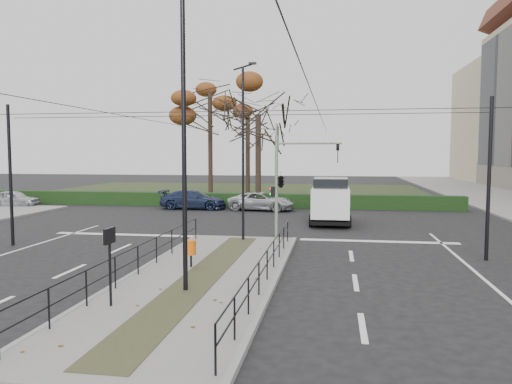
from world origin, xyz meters
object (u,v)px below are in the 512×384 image
at_px(streetlamp_median_near, 185,126).
at_px(rust_tree, 210,93).
at_px(traffic_light, 283,179).
at_px(parked_car_third, 193,199).
at_px(streetlamp_median_far, 243,151).
at_px(parked_car_fourth, 261,201).
at_px(white_van, 330,200).
at_px(bare_tree_center, 248,119).
at_px(bare_tree_near, 258,121).
at_px(info_panel, 109,245).
at_px(parked_car_first, 14,199).
at_px(litter_bin, 191,248).

relative_size(streetlamp_median_near, rust_tree, 0.70).
bearing_deg(rust_tree, streetlamp_median_near, -76.92).
xyz_separation_m(traffic_light, parked_car_third, (-7.62, 12.22, -2.13)).
distance_m(streetlamp_median_near, rust_tree, 35.45).
xyz_separation_m(streetlamp_median_far, parked_car_fourth, (-1.05, 12.56, -3.42)).
bearing_deg(white_van, rust_tree, 121.67).
bearing_deg(streetlamp_median_near, bare_tree_center, 97.11).
bearing_deg(bare_tree_near, parked_car_third, -137.36).
distance_m(parked_car_fourth, bare_tree_center, 15.51).
xyz_separation_m(traffic_light, bare_tree_center, (-6.07, 25.78, 4.40)).
xyz_separation_m(traffic_light, streetlamp_median_far, (-1.67, -0.42, 1.24)).
bearing_deg(white_van, streetlamp_median_near, -104.19).
distance_m(info_panel, streetlamp_median_far, 10.27).
relative_size(parked_car_first, white_van, 0.76).
bearing_deg(info_panel, white_van, 72.50).
bearing_deg(traffic_light, white_van, 72.45).
height_order(info_panel, parked_car_first, info_panel).
height_order(bare_tree_center, bare_tree_near, bare_tree_center).
bearing_deg(litter_bin, parked_car_fourth, 90.78).
bearing_deg(litter_bin, traffic_light, 66.99).
distance_m(streetlamp_median_far, rust_tree, 27.75).
relative_size(info_panel, streetlamp_median_far, 0.26).
bearing_deg(bare_tree_center, parked_car_first, -135.58).
xyz_separation_m(parked_car_third, white_van, (9.67, -5.76, 0.65)).
relative_size(info_panel, bare_tree_near, 0.22).
bearing_deg(litter_bin, rust_tree, 103.01).
relative_size(streetlamp_median_far, bare_tree_center, 0.75).
bearing_deg(rust_tree, bare_tree_center, 3.96).
xyz_separation_m(info_panel, bare_tree_center, (-2.83, 36.07, 5.52)).
relative_size(traffic_light, bare_tree_near, 0.51).
xyz_separation_m(litter_bin, info_panel, (-0.77, -4.47, 0.91)).
distance_m(info_panel, streetlamp_median_near, 3.71).
distance_m(streetlamp_median_far, white_van, 8.28).
bearing_deg(white_van, bare_tree_center, 112.78).
bearing_deg(parked_car_third, parked_car_first, 94.21).
relative_size(traffic_light, parked_car_third, 0.98).
height_order(traffic_light, parked_car_first, traffic_light).
bearing_deg(bare_tree_near, info_panel, -89.34).
relative_size(rust_tree, bare_tree_near, 1.40).
bearing_deg(parked_car_fourth, white_van, -133.14).
height_order(parked_car_third, rust_tree, rust_tree).
relative_size(litter_bin, streetlamp_median_far, 0.12).
bearing_deg(traffic_light, parked_car_third, 121.94).
xyz_separation_m(streetlamp_median_near, white_van, (3.82, 15.11, -3.35)).
bearing_deg(info_panel, parked_car_fourth, 88.67).
bearing_deg(parked_car_fourth, streetlamp_median_near, -170.53).
xyz_separation_m(parked_car_third, bare_tree_near, (4.08, 3.76, 5.72)).
distance_m(streetlamp_median_near, parked_car_third, 22.04).
relative_size(streetlamp_median_far, rust_tree, 0.61).
xyz_separation_m(parked_car_third, rust_tree, (-2.09, 13.30, 9.06)).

